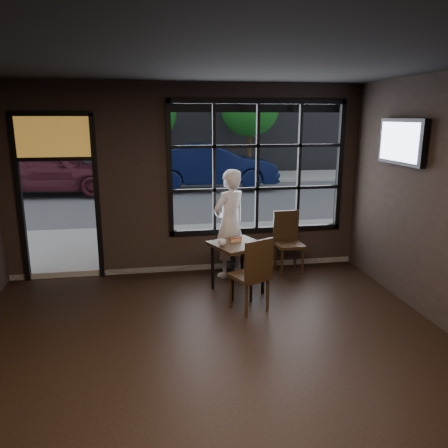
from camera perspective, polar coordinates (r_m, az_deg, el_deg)
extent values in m
cube|color=black|center=(4.69, -0.38, -20.74)|extent=(6.00, 7.00, 0.02)
cube|color=black|center=(3.90, -0.46, 22.03)|extent=(6.00, 7.00, 0.02)
cube|color=black|center=(7.58, 4.37, 7.35)|extent=(3.06, 0.12, 2.28)
cube|color=orange|center=(7.47, -21.41, 10.59)|extent=(1.20, 0.06, 0.70)
cube|color=#545456|center=(27.95, -8.34, 8.23)|extent=(60.00, 41.00, 0.04)
cube|color=#5B5956|center=(27.26, -8.88, 23.96)|extent=(28.00, 12.00, 15.00)
cube|color=black|center=(6.78, 1.77, -5.66)|extent=(0.94, 0.94, 0.78)
cube|color=black|center=(6.12, 3.30, -6.48)|extent=(0.61, 0.61, 1.06)
cube|color=black|center=(7.64, 8.53, -2.46)|extent=(0.47, 0.47, 1.06)
imported|color=silver|center=(7.29, 0.72, 0.05)|extent=(0.80, 0.74, 1.83)
imported|color=silver|center=(6.53, -0.25, -2.42)|extent=(0.13, 0.13, 0.10)
cube|color=black|center=(6.80, 22.21, 9.91)|extent=(0.13, 1.11, 0.65)
imported|color=black|center=(16.13, -1.78, 7.59)|extent=(4.88, 1.85, 1.59)
imported|color=#481620|center=(16.10, -21.64, 6.63)|extent=(4.84, 2.32, 1.59)
cylinder|color=#332114|center=(19.00, -9.60, 8.84)|extent=(0.19, 0.19, 2.11)
sphere|color=#175E18|center=(18.93, -9.81, 14.03)|extent=(2.30, 2.30, 2.30)
cylinder|color=#332114|center=(19.48, 3.30, 9.45)|extent=(0.21, 0.21, 2.32)
sphere|color=#1E4E1C|center=(19.43, 3.38, 15.02)|extent=(2.53, 2.53, 2.53)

